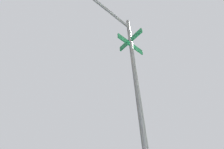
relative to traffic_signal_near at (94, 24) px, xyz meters
The scene contains 1 object.
traffic_signal_near is the anchor object (origin of this frame).
Camera 1 is at (-6.64, -4.49, 1.07)m, focal length 20.72 mm.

